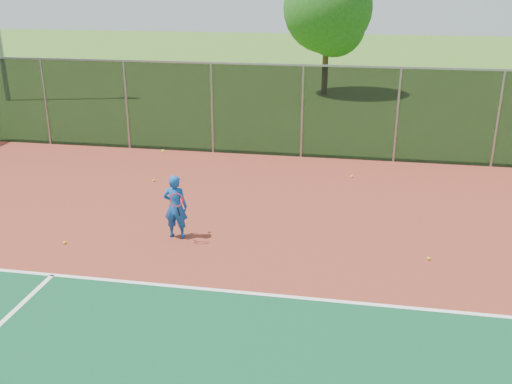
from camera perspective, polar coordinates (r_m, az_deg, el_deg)
court_apron at (r=9.90m, az=16.20°, el=-14.25°), size 30.00×20.00×0.02m
fence_back at (r=18.60m, az=13.94°, el=7.54°), size 30.00×0.06×3.03m
tennis_player at (r=12.87m, az=-8.05°, el=-1.44°), size 0.59×0.59×2.02m
practice_ball_0 at (r=16.83m, az=-10.19°, el=1.14°), size 0.07×0.07×0.07m
practice_ball_1 at (r=13.37m, az=-18.59°, el=-4.82°), size 0.07×0.07×0.07m
practice_ball_3 at (r=17.16m, az=9.55°, el=1.55°), size 0.07×0.07×0.07m
practice_ball_4 at (r=12.51m, az=16.87°, el=-6.38°), size 0.07×0.07×0.07m
tree_back_left at (r=29.61m, az=7.34°, el=17.39°), size 4.40×4.40×6.47m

